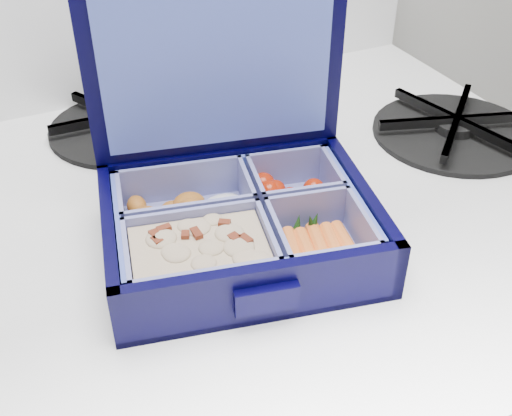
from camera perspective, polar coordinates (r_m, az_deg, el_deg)
name	(u,v)px	position (r m, az deg, el deg)	size (l,w,h in m)	color
bento_box	(240,227)	(0.58, -1.43, -1.70)	(0.24, 0.19, 0.06)	black
burner_grate	(456,125)	(0.81, 17.34, 7.09)	(0.19, 0.19, 0.03)	black
burner_grate_rear	(125,122)	(0.80, -11.55, 7.48)	(0.18, 0.18, 0.02)	black
fork	(260,151)	(0.74, 0.33, 5.07)	(0.02, 0.16, 0.01)	#ADB0C5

